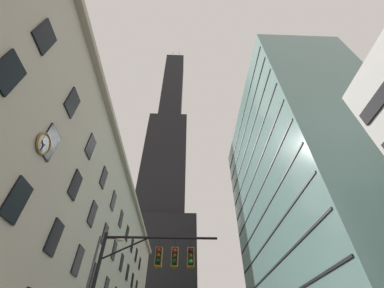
# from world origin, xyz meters

# --- Properties ---
(station_building) EXTENTS (17.93, 60.91, 23.30)m
(station_building) POSITION_xyz_m (-19.63, 24.45, 11.63)
(station_building) COLOR beige
(station_building) RESTS_ON ground
(dark_skyscraper) EXTENTS (29.16, 29.16, 197.93)m
(dark_skyscraper) POSITION_xyz_m (-12.39, 86.11, 60.02)
(dark_skyscraper) COLOR black
(dark_skyscraper) RESTS_ON ground
(glass_office_midrise) EXTENTS (15.92, 37.56, 48.31)m
(glass_office_midrise) POSITION_xyz_m (18.91, 28.67, 24.15)
(glass_office_midrise) COLOR gray
(glass_office_midrise) RESTS_ON ground
(traffic_signal_mast) EXTENTS (6.76, 0.63, 7.44)m
(traffic_signal_mast) POSITION_xyz_m (-3.86, 5.71, 5.58)
(traffic_signal_mast) COLOR black
(traffic_signal_mast) RESTS_ON sidewalk_left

